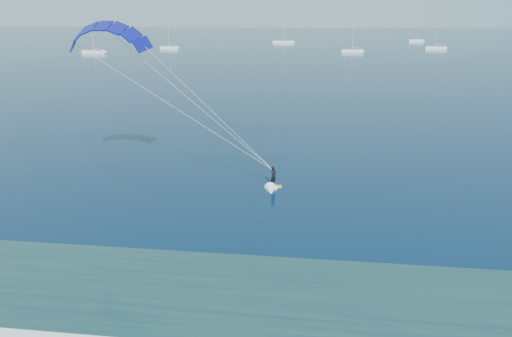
{
  "coord_description": "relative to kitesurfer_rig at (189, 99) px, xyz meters",
  "views": [
    {
      "loc": [
        8.27,
        -8.47,
        16.0
      ],
      "look_at": [
        4.17,
        26.07,
        3.89
      ],
      "focal_mm": 32.0,
      "sensor_mm": 36.0,
      "label": 1
    }
  ],
  "objects": [
    {
      "name": "sailboat_4",
      "position": [
        65.56,
        220.3,
        -7.87
      ],
      "size": [
        7.74,
        2.4,
        10.66
      ],
      "color": "white",
      "rests_on": "ground"
    },
    {
      "name": "sailboat_0",
      "position": [
        -73.5,
        134.64,
        -7.86
      ],
      "size": [
        9.31,
        2.4,
        12.58
      ],
      "color": "white",
      "rests_on": "ground"
    },
    {
      "name": "kitesurfer_rig",
      "position": [
        0.0,
        0.0,
        0.0
      ],
      "size": [
        19.85,
        5.0,
        16.24
      ],
      "color": "yellow",
      "rests_on": "ground"
    },
    {
      "name": "sailboat_5",
      "position": [
        63.54,
        171.16,
        -7.86
      ],
      "size": [
        8.93,
        2.4,
        12.16
      ],
      "color": "white",
      "rests_on": "ground"
    },
    {
      "name": "sailboat_2",
      "position": [
        -3.9,
        201.83,
        -7.85
      ],
      "size": [
        10.77,
        2.4,
        14.24
      ],
      "color": "white",
      "rests_on": "ground"
    },
    {
      "name": "sailboat_1",
      "position": [
        -50.56,
        158.29,
        -7.87
      ],
      "size": [
        7.74,
        2.4,
        10.76
      ],
      "color": "white",
      "rests_on": "ground"
    },
    {
      "name": "sailboat_3",
      "position": [
        26.65,
        150.86,
        -7.86
      ],
      "size": [
        8.34,
        2.4,
        11.62
      ],
      "color": "white",
      "rests_on": "ground"
    }
  ]
}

